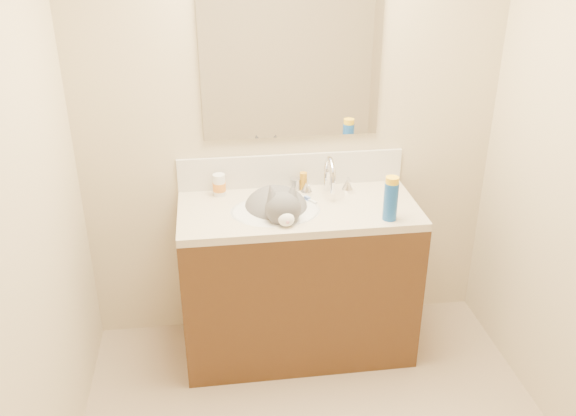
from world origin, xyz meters
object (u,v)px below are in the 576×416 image
object	(u,v)px
faucet	(329,178)
spray_can	(391,201)
pill_bottle	(219,185)
silver_jar	(295,184)
basin	(276,223)
vanity_cabinet	(298,283)
cat	(278,211)
amber_bottle	(303,181)

from	to	relation	value
faucet	spray_can	xyz separation A→B (m)	(0.23, -0.33, 0.01)
pill_bottle	spray_can	xyz separation A→B (m)	(0.80, -0.39, 0.04)
faucet	silver_jar	distance (m)	0.19
basin	pill_bottle	world-z (taller)	pill_bottle
pill_bottle	basin	bearing A→B (deg)	-40.06
basin	spray_can	distance (m)	0.58
vanity_cabinet	cat	bearing A→B (deg)	179.62
cat	amber_bottle	xyz separation A→B (m)	(0.16, 0.20, 0.07)
basin	pill_bottle	distance (m)	0.37
faucet	silver_jar	world-z (taller)	faucet
vanity_cabinet	basin	bearing A→B (deg)	-165.96
basin	amber_bottle	size ratio (longest dim) A/B	4.64
pill_bottle	amber_bottle	size ratio (longest dim) A/B	1.19
vanity_cabinet	basin	size ratio (longest dim) A/B	2.67
amber_bottle	spray_can	xyz separation A→B (m)	(0.35, -0.40, 0.04)
vanity_cabinet	pill_bottle	distance (m)	0.67
basin	faucet	size ratio (longest dim) A/B	1.61
cat	faucet	bearing A→B (deg)	21.00
faucet	amber_bottle	xyz separation A→B (m)	(-0.12, 0.07, -0.04)
vanity_cabinet	faucet	xyz separation A→B (m)	(0.18, 0.14, 0.54)
cat	silver_jar	bearing A→B (deg)	55.38
faucet	cat	size ratio (longest dim) A/B	0.59
faucet	cat	xyz separation A→B (m)	(-0.28, -0.14, -0.10)
basin	cat	size ratio (longest dim) A/B	0.95
spray_can	amber_bottle	bearing A→B (deg)	131.69
silver_jar	spray_can	distance (m)	0.57
vanity_cabinet	spray_can	world-z (taller)	spray_can
spray_can	pill_bottle	bearing A→B (deg)	154.02
basin	amber_bottle	xyz separation A→B (m)	(0.18, 0.23, 0.12)
faucet	silver_jar	xyz separation A→B (m)	(-0.17, 0.07, -0.05)
faucet	cat	world-z (taller)	faucet
vanity_cabinet	faucet	distance (m)	0.58
silver_jar	amber_bottle	distance (m)	0.05
faucet	pill_bottle	distance (m)	0.57
cat	silver_jar	distance (m)	0.24
vanity_cabinet	spray_can	xyz separation A→B (m)	(0.41, -0.19, 0.54)
silver_jar	amber_bottle	bearing A→B (deg)	-2.31
silver_jar	pill_bottle	bearing A→B (deg)	-178.36
amber_bottle	cat	bearing A→B (deg)	-128.34
basin	cat	distance (m)	0.06
basin	pill_bottle	xyz separation A→B (m)	(-0.27, 0.22, 0.13)
cat	vanity_cabinet	bearing A→B (deg)	-5.04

